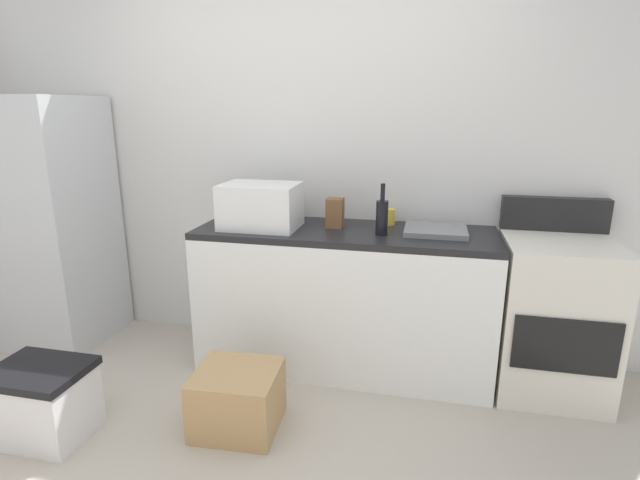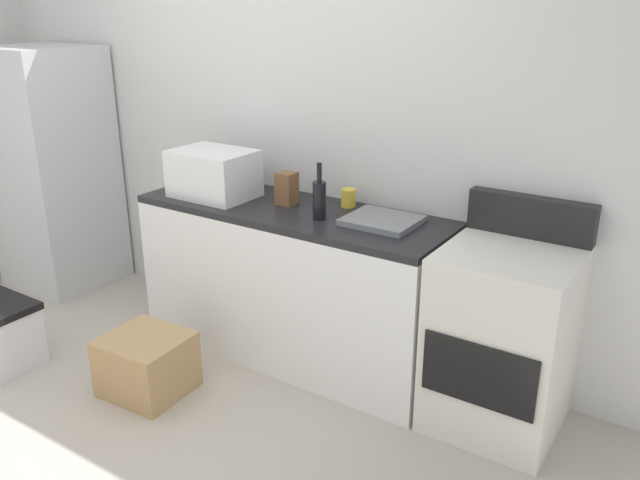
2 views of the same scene
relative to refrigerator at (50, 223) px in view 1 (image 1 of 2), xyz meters
The scene contains 11 objects.
wall_back 1.85m from the refrigerator, 12.88° to the left, with size 5.00×0.10×2.60m, color silver.
kitchen_counter 2.09m from the refrigerator, ahead, with size 1.80×0.60×0.90m.
refrigerator is the anchor object (origin of this frame).
stove_oven 3.29m from the refrigerator, ahead, with size 0.60×0.61×1.10m.
microwave 1.55m from the refrigerator, ahead, with size 0.46×0.34×0.27m, color white.
sink_basin 2.59m from the refrigerator, ahead, with size 0.36×0.32×0.03m, color slate.
wine_bottle 2.28m from the refrigerator, ahead, with size 0.07×0.07×0.30m.
coffee_mug 2.31m from the refrigerator, ahead, with size 0.08×0.08×0.10m, color gold.
knife_block 1.99m from the refrigerator, ahead, with size 0.10×0.10×0.18m, color brown.
cardboard_box_large 1.91m from the refrigerator, 23.46° to the right, with size 0.42×0.39×0.32m, color tan.
storage_bin 1.38m from the refrigerator, 54.46° to the right, with size 0.46×0.36×0.38m.
Camera 1 is at (0.78, -1.61, 1.61)m, focal length 27.29 mm.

